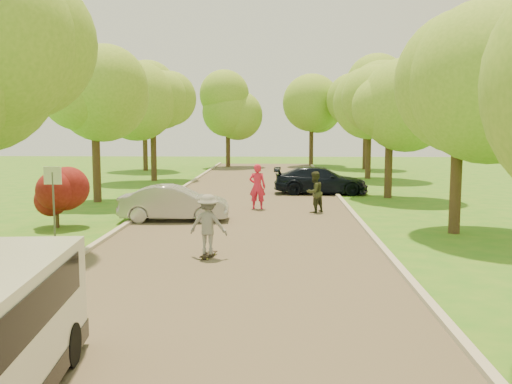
# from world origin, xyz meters

# --- Properties ---
(ground) EXTENTS (100.00, 100.00, 0.00)m
(ground) POSITION_xyz_m (0.00, 0.00, 0.00)
(ground) COLOR #2E761C
(ground) RESTS_ON ground
(road) EXTENTS (8.00, 60.00, 0.01)m
(road) POSITION_xyz_m (0.00, 8.00, 0.01)
(road) COLOR #4C4438
(road) RESTS_ON ground
(curb_left) EXTENTS (0.18, 60.00, 0.12)m
(curb_left) POSITION_xyz_m (-4.05, 8.00, 0.06)
(curb_left) COLOR #B2AD9E
(curb_left) RESTS_ON ground
(curb_right) EXTENTS (0.18, 60.00, 0.12)m
(curb_right) POSITION_xyz_m (4.05, 8.00, 0.06)
(curb_right) COLOR #B2AD9E
(curb_right) RESTS_ON ground
(street_sign) EXTENTS (0.55, 0.06, 2.17)m
(street_sign) POSITION_xyz_m (-5.80, 4.00, 1.56)
(street_sign) COLOR #59595E
(street_sign) RESTS_ON ground
(red_shrub) EXTENTS (1.70, 1.70, 1.95)m
(red_shrub) POSITION_xyz_m (-6.30, 5.50, 1.10)
(red_shrub) COLOR #382619
(red_shrub) RESTS_ON ground
(tree_l_midb) EXTENTS (4.30, 4.20, 6.62)m
(tree_l_midb) POSITION_xyz_m (-6.81, 12.00, 4.59)
(tree_l_midb) COLOR #382619
(tree_l_midb) RESTS_ON ground
(tree_l_far) EXTENTS (4.92, 4.80, 7.79)m
(tree_l_far) POSITION_xyz_m (-6.39, 22.00, 5.47)
(tree_l_far) COLOR #382619
(tree_l_far) RESTS_ON ground
(tree_r_mida) EXTENTS (5.13, 5.00, 7.95)m
(tree_r_mida) POSITION_xyz_m (7.02, 5.00, 5.54)
(tree_r_mida) COLOR #382619
(tree_r_mida) RESTS_ON ground
(tree_r_midb) EXTENTS (4.51, 4.40, 7.01)m
(tree_r_midb) POSITION_xyz_m (6.60, 14.00, 4.88)
(tree_r_midb) COLOR #382619
(tree_r_midb) RESTS_ON ground
(tree_r_far) EXTENTS (5.33, 5.20, 8.34)m
(tree_r_far) POSITION_xyz_m (7.23, 24.00, 5.83)
(tree_r_far) COLOR #382619
(tree_r_far) RESTS_ON ground
(tree_bg_a) EXTENTS (5.12, 5.00, 7.72)m
(tree_bg_a) POSITION_xyz_m (-8.78, 30.00, 5.31)
(tree_bg_a) COLOR #382619
(tree_bg_a) RESTS_ON ground
(tree_bg_b) EXTENTS (5.12, 5.00, 7.95)m
(tree_bg_b) POSITION_xyz_m (8.22, 32.00, 5.54)
(tree_bg_b) COLOR #382619
(tree_bg_b) RESTS_ON ground
(tree_bg_c) EXTENTS (4.92, 4.80, 7.33)m
(tree_bg_c) POSITION_xyz_m (-2.79, 34.00, 5.02)
(tree_bg_c) COLOR #382619
(tree_bg_c) RESTS_ON ground
(tree_bg_d) EXTENTS (5.12, 5.00, 7.72)m
(tree_bg_d) POSITION_xyz_m (4.22, 36.00, 5.31)
(tree_bg_d) COLOR #382619
(tree_bg_d) RESTS_ON ground
(silver_sedan) EXTENTS (3.96, 1.53, 1.29)m
(silver_sedan) POSITION_xyz_m (-2.59, 7.00, 0.64)
(silver_sedan) COLOR #9E9EA2
(silver_sedan) RESTS_ON ground
(dark_sedan) EXTENTS (4.75, 2.04, 1.36)m
(dark_sedan) POSITION_xyz_m (3.30, 15.39, 0.68)
(dark_sedan) COLOR black
(dark_sedan) RESTS_ON ground
(longboard) EXTENTS (0.39, 0.83, 0.09)m
(longboard) POSITION_xyz_m (-0.66, 1.28, 0.09)
(longboard) COLOR black
(longboard) RESTS_ON ground
(skateboarder) EXTENTS (1.11, 0.79, 1.56)m
(skateboarder) POSITION_xyz_m (-0.66, 1.28, 0.88)
(skateboarder) COLOR gray
(skateboarder) RESTS_ON longboard
(person_striped) EXTENTS (0.74, 0.54, 1.88)m
(person_striped) POSITION_xyz_m (0.31, 9.96, 0.94)
(person_striped) COLOR red
(person_striped) RESTS_ON ground
(person_olive) EXTENTS (1.00, 1.00, 1.64)m
(person_olive) POSITION_xyz_m (2.59, 9.11, 0.82)
(person_olive) COLOR #30351F
(person_olive) RESTS_ON ground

